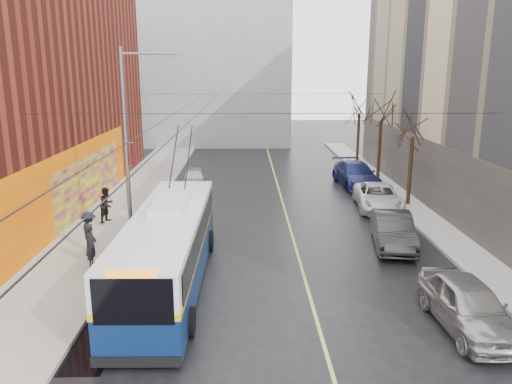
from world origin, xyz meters
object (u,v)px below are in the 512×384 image
(following_car, at_px, (193,179))
(parked_car_c, at_px, (378,197))
(pedestrian_a, at_px, (91,245))
(pedestrian_b, at_px, (107,205))
(tree_near, at_px, (414,123))
(tree_mid, at_px, (382,110))
(pedestrian_c, at_px, (89,231))
(trolleybus, at_px, (169,247))
(tree_far, at_px, (360,105))
(parked_car_d, at_px, (356,174))
(parked_car_a, at_px, (468,305))
(streetlight_pole, at_px, (129,141))
(parked_car_b, at_px, (393,230))

(following_car, bearing_deg, parked_car_c, -28.98)
(pedestrian_a, relative_size, pedestrian_b, 0.98)
(tree_near, distance_m, following_car, 14.75)
(following_car, height_order, pedestrian_b, pedestrian_b)
(tree_mid, bearing_deg, pedestrian_c, -138.62)
(trolleybus, relative_size, pedestrian_c, 6.45)
(tree_far, bearing_deg, tree_mid, -90.00)
(parked_car_d, bearing_deg, pedestrian_b, -154.64)
(pedestrian_b, bearing_deg, trolleybus, -127.37)
(trolleybus, distance_m, pedestrian_b, 9.03)
(parked_car_a, xyz_separation_m, parked_car_d, (0.83, 20.06, 0.04))
(streetlight_pole, relative_size, tree_far, 1.37)
(trolleybus, height_order, following_car, trolleybus)
(parked_car_c, bearing_deg, parked_car_a, -87.96)
(trolleybus, distance_m, parked_car_d, 19.74)
(following_car, bearing_deg, pedestrian_b, -120.14)
(tree_near, xyz_separation_m, parked_car_d, (-2.00, 5.41, -4.14))
(parked_car_a, distance_m, pedestrian_a, 14.23)
(parked_car_d, bearing_deg, trolleybus, -127.45)
(trolleybus, relative_size, parked_car_b, 2.45)
(streetlight_pole, xyz_separation_m, parked_car_d, (13.14, 11.41, -4.01))
(parked_car_c, bearing_deg, pedestrian_a, -142.26)
(tree_far, distance_m, parked_car_a, 29.11)
(parked_car_d, height_order, following_car, parked_car_d)
(parked_car_b, relative_size, pedestrian_b, 2.55)
(trolleybus, xyz_separation_m, parked_car_d, (10.71, 16.57, -0.68))
(pedestrian_b, bearing_deg, pedestrian_a, -147.41)
(streetlight_pole, distance_m, parked_car_a, 15.58)
(pedestrian_a, distance_m, pedestrian_b, 6.33)
(tree_near, relative_size, parked_car_a, 1.37)
(streetlight_pole, bearing_deg, parked_car_a, -35.06)
(tree_far, distance_m, parked_car_c, 15.39)
(tree_far, relative_size, pedestrian_c, 3.64)
(parked_car_a, bearing_deg, pedestrian_b, 139.54)
(tree_far, height_order, pedestrian_a, tree_far)
(pedestrian_a, bearing_deg, pedestrian_b, 5.21)
(pedestrian_a, bearing_deg, parked_car_b, -83.39)
(trolleybus, relative_size, pedestrian_b, 6.24)
(trolleybus, relative_size, pedestrian_a, 6.37)
(parked_car_b, relative_size, parked_car_d, 0.82)
(streetlight_pole, height_order, pedestrian_a, streetlight_pole)
(parked_car_c, relative_size, parked_car_d, 0.91)
(tree_far, height_order, parked_car_d, tree_far)
(tree_near, height_order, parked_car_d, tree_near)
(tree_near, bearing_deg, tree_far, 90.00)
(parked_car_c, distance_m, parked_car_d, 6.03)
(streetlight_pole, height_order, following_car, streetlight_pole)
(tree_near, distance_m, parked_car_a, 15.49)
(parked_car_a, relative_size, parked_car_b, 0.99)
(parked_car_a, xyz_separation_m, parked_car_b, (-0.17, 7.58, -0.02))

